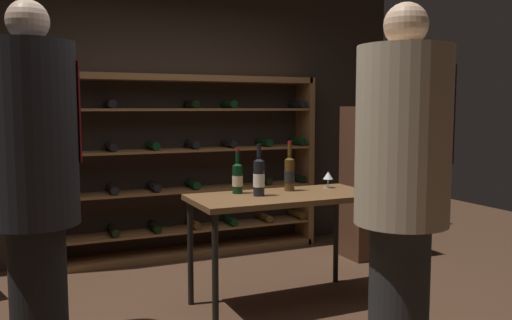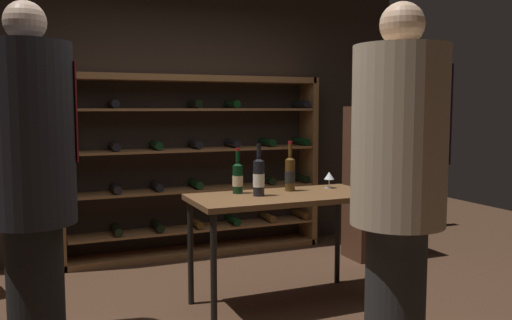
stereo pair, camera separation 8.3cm
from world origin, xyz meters
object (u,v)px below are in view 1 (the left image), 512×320
at_px(person_host_in_suit, 402,178).
at_px(wine_bottle_amber_reserve, 237,177).
at_px(wine_rack, 193,167).
at_px(display_cabinet, 368,182).
at_px(wine_glass_stemmed_left, 328,176).
at_px(person_guest_plum_blouse, 28,176).
at_px(wine_bottle_red_label, 259,177).
at_px(tasting_table, 283,205).
at_px(person_guest_khaki, 34,178).
at_px(wine_bottle_black_capsule, 289,173).

xyz_separation_m(person_host_in_suit, wine_bottle_amber_reserve, (-0.34, 1.45, -0.15)).
distance_m(wine_rack, display_cabinet, 1.74).
height_order(person_host_in_suit, wine_glass_stemmed_left, person_host_in_suit).
xyz_separation_m(person_guest_plum_blouse, wine_bottle_red_label, (1.55, -0.05, -0.08)).
bearing_deg(tasting_table, display_cabinet, 31.15).
distance_m(wine_rack, person_guest_khaki, 2.63).
bearing_deg(wine_bottle_amber_reserve, person_host_in_suit, -76.71).
height_order(tasting_table, person_host_in_suit, person_host_in_suit).
distance_m(person_guest_khaki, person_host_in_suit, 1.92).
bearing_deg(person_host_in_suit, display_cabinet, 127.83).
bearing_deg(wine_rack, wine_bottle_amber_reserve, -93.85).
distance_m(person_guest_khaki, wine_glass_stemmed_left, 2.31).
bearing_deg(tasting_table, person_guest_plum_blouse, 177.87).
xyz_separation_m(tasting_table, wine_bottle_amber_reserve, (-0.29, 0.19, 0.20)).
relative_size(wine_rack, wine_bottle_black_capsule, 6.77).
xyz_separation_m(tasting_table, person_guest_plum_blouse, (-1.74, 0.06, 0.30)).
bearing_deg(wine_rack, wine_bottle_red_label, -89.84).
relative_size(person_guest_khaki, wine_bottle_amber_reserve, 5.91).
bearing_deg(person_host_in_suit, wine_bottle_red_label, 170.49).
distance_m(display_cabinet, wine_bottle_amber_reserve, 1.77).
distance_m(wine_bottle_red_label, wine_glass_stemmed_left, 0.69).
distance_m(wine_rack, tasting_table, 1.62).
bearing_deg(person_guest_plum_blouse, person_host_in_suit, 9.96).
xyz_separation_m(tasting_table, wine_bottle_black_capsule, (0.12, 0.14, 0.22)).
relative_size(wine_rack, wine_bottle_red_label, 6.89).
bearing_deg(wine_glass_stemmed_left, display_cabinet, 37.35).
relative_size(person_guest_khaki, wine_bottle_black_capsule, 5.22).
xyz_separation_m(wine_rack, wine_bottle_red_label, (0.00, -1.58, 0.09)).
distance_m(person_guest_khaki, wine_bottle_black_capsule, 1.97).
bearing_deg(display_cabinet, person_host_in_suit, -121.93).
relative_size(wine_bottle_red_label, wine_bottle_black_capsule, 0.98).
distance_m(person_host_in_suit, wine_glass_stemmed_left, 1.49).
xyz_separation_m(wine_bottle_red_label, wine_bottle_black_capsule, (0.32, 0.12, -0.00)).
bearing_deg(tasting_table, wine_rack, 97.02).
height_order(wine_bottle_red_label, wine_glass_stemmed_left, wine_bottle_red_label).
bearing_deg(wine_bottle_amber_reserve, display_cabinet, 20.95).
relative_size(wine_bottle_amber_reserve, wine_glass_stemmed_left, 2.63).
bearing_deg(wine_glass_stemmed_left, wine_bottle_black_capsule, -178.31).
xyz_separation_m(person_guest_khaki, display_cabinet, (3.07, 1.35, -0.37)).
relative_size(display_cabinet, wine_bottle_black_capsule, 3.85).
height_order(display_cabinet, wine_bottle_black_capsule, display_cabinet).
distance_m(person_guest_plum_blouse, wine_bottle_red_label, 1.55).
relative_size(wine_bottle_red_label, wine_bottle_amber_reserve, 1.11).
height_order(wine_bottle_amber_reserve, wine_glass_stemmed_left, wine_bottle_amber_reserve).
bearing_deg(person_guest_plum_blouse, wine_glass_stemmed_left, 48.81).
bearing_deg(wine_bottle_red_label, person_guest_plum_blouse, 178.27).
bearing_deg(display_cabinet, wine_glass_stemmed_left, -142.65).
bearing_deg(wine_bottle_red_label, person_host_in_suit, -79.27).
xyz_separation_m(person_host_in_suit, wine_bottle_red_label, (-0.24, 1.29, -0.13)).
bearing_deg(person_host_in_suit, wine_bottle_amber_reserve, 173.05).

